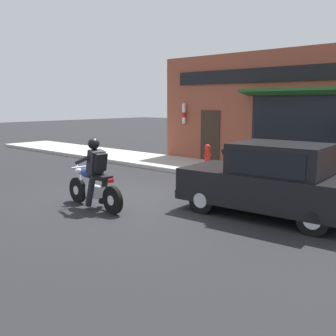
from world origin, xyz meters
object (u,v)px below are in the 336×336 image
object	(u,v)px
motorcycle_with_rider	(94,179)
fire_hydrant	(207,157)
car_hatchback	(271,181)
trash_bin	(318,164)

from	to	relation	value
motorcycle_with_rider	fire_hydrant	distance (m)	5.29
car_hatchback	trash_bin	size ratio (longest dim) A/B	3.97
car_hatchback	fire_hydrant	distance (m)	5.05
car_hatchback	fire_hydrant	world-z (taller)	car_hatchback
motorcycle_with_rider	trash_bin	bearing A→B (deg)	-25.62
fire_hydrant	car_hatchback	bearing A→B (deg)	-128.23
car_hatchback	trash_bin	distance (m)	3.81
car_hatchback	trash_bin	world-z (taller)	car_hatchback
fire_hydrant	trash_bin	bearing A→B (deg)	-79.41
motorcycle_with_rider	fire_hydrant	world-z (taller)	motorcycle_with_rider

